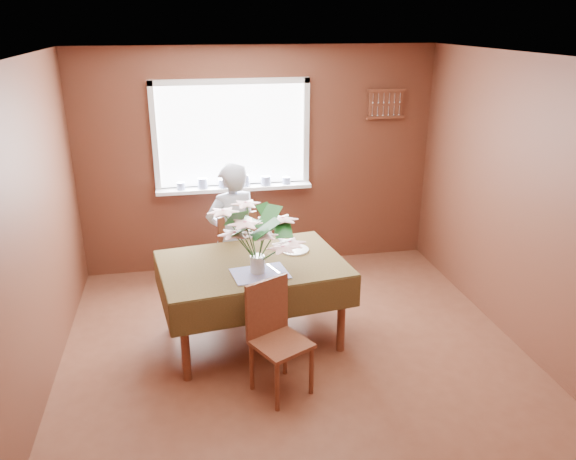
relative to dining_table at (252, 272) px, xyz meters
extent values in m
plane|color=brown|center=(0.32, -0.56, -0.68)|extent=(4.50, 4.50, 0.00)
plane|color=white|center=(0.32, -0.56, 1.82)|extent=(4.50, 4.50, 0.00)
plane|color=brown|center=(0.32, 1.69, 0.57)|extent=(4.00, 0.00, 4.00)
plane|color=brown|center=(0.32, -2.81, 0.57)|extent=(4.00, 0.00, 4.00)
plane|color=brown|center=(-1.68, -0.56, 0.57)|extent=(0.00, 4.50, 4.50)
plane|color=brown|center=(2.32, -0.56, 0.57)|extent=(0.00, 4.50, 4.50)
cube|color=white|center=(0.02, 1.68, 0.87)|extent=(1.60, 0.01, 1.10)
cube|color=white|center=(0.02, 1.66, 1.45)|extent=(1.72, 0.06, 0.06)
cube|color=white|center=(0.02, 1.66, 0.29)|extent=(1.72, 0.06, 0.06)
cube|color=white|center=(-0.81, 1.66, 0.87)|extent=(0.06, 0.06, 1.22)
cube|color=white|center=(0.85, 1.66, 0.87)|extent=(0.06, 0.06, 1.22)
cube|color=white|center=(0.02, 1.59, 0.30)|extent=(1.72, 0.20, 0.04)
cylinder|color=white|center=(-0.57, 1.57, 0.36)|extent=(0.09, 0.09, 0.08)
cylinder|color=white|center=(-0.33, 1.57, 0.38)|extent=(0.11, 0.11, 0.12)
cylinder|color=white|center=(-0.10, 1.57, 0.37)|extent=(0.12, 0.12, 0.09)
cylinder|color=white|center=(0.13, 1.57, 0.39)|extent=(0.10, 0.10, 0.13)
cylinder|color=white|center=(0.37, 1.57, 0.38)|extent=(0.11, 0.11, 0.10)
cylinder|color=white|center=(0.60, 1.57, 0.36)|extent=(0.09, 0.09, 0.08)
cube|color=brown|center=(1.77, 1.67, 1.17)|extent=(0.40, 0.03, 0.30)
cube|color=brown|center=(1.77, 1.65, 1.32)|extent=(0.44, 0.04, 0.03)
cube|color=brown|center=(1.77, 1.65, 1.02)|extent=(0.44, 0.04, 0.03)
cylinder|color=brown|center=(-0.61, -0.51, -0.32)|extent=(0.07, 0.07, 0.72)
cylinder|color=brown|center=(0.73, -0.33, -0.32)|extent=(0.07, 0.07, 0.72)
cylinder|color=brown|center=(-0.73, 0.33, -0.32)|extent=(0.07, 0.07, 0.72)
cylinder|color=brown|center=(0.61, 0.51, -0.32)|extent=(0.07, 0.07, 0.72)
cube|color=brown|center=(0.00, 0.00, 0.06)|extent=(1.64, 1.20, 0.04)
cube|color=#382B14|center=(0.00, 0.00, 0.09)|extent=(1.70, 1.27, 0.01)
cube|color=#382B14|center=(0.07, -0.53, -0.06)|extent=(1.56, 0.22, 0.28)
cube|color=#382B14|center=(-0.07, 0.53, -0.06)|extent=(1.56, 0.22, 0.28)
cube|color=#382B14|center=(-0.78, -0.10, -0.06)|extent=(0.15, 1.06, 0.28)
cube|color=#382B14|center=(0.78, 0.11, -0.06)|extent=(0.15, 1.06, 0.28)
cube|color=#4F7EE1|center=(0.03, -0.25, 0.10)|extent=(0.49, 0.39, 0.01)
cylinder|color=brown|center=(0.00, 1.13, -0.45)|extent=(0.04, 0.04, 0.44)
cylinder|color=brown|center=(-0.34, 1.01, -0.45)|extent=(0.04, 0.04, 0.44)
cylinder|color=brown|center=(0.11, 0.80, -0.45)|extent=(0.04, 0.04, 0.44)
cylinder|color=brown|center=(-0.22, 0.68, -0.45)|extent=(0.04, 0.04, 0.44)
cube|color=brown|center=(-0.11, 0.90, -0.22)|extent=(0.53, 0.53, 0.03)
cube|color=brown|center=(-0.05, 0.72, 0.04)|extent=(0.40, 0.17, 0.49)
cylinder|color=brown|center=(0.04, -1.03, -0.47)|extent=(0.04, 0.04, 0.41)
cylinder|color=brown|center=(0.33, -0.88, -0.47)|extent=(0.04, 0.04, 0.41)
cylinder|color=brown|center=(-0.11, -0.73, -0.47)|extent=(0.04, 0.04, 0.41)
cylinder|color=brown|center=(0.18, -0.58, -0.47)|extent=(0.04, 0.04, 0.41)
cube|color=brown|center=(0.11, -0.80, -0.25)|extent=(0.52, 0.52, 0.03)
cube|color=brown|center=(0.03, -0.65, 0.00)|extent=(0.36, 0.20, 0.46)
imported|color=white|center=(-0.10, 0.72, 0.07)|extent=(0.63, 0.52, 1.49)
cylinder|color=white|center=(0.02, -0.22, 0.17)|extent=(0.12, 0.12, 0.15)
cylinder|color=#33662D|center=(0.02, -0.22, 0.29)|extent=(0.07, 0.07, 0.11)
cylinder|color=white|center=(0.41, 0.19, 0.10)|extent=(0.29, 0.29, 0.01)
cube|color=silver|center=(0.16, -0.19, 0.10)|extent=(0.09, 0.21, 0.00)
camera|label=1|loc=(-0.54, -4.44, 2.09)|focal=35.00mm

